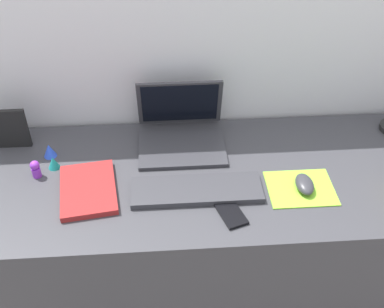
% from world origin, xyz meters
% --- Properties ---
extents(ground_plane, '(6.00, 6.00, 0.00)m').
position_xyz_m(ground_plane, '(0.00, 0.00, 0.00)').
color(ground_plane, slate).
extents(back_wall, '(2.97, 0.05, 1.45)m').
position_xyz_m(back_wall, '(0.00, 0.35, 0.72)').
color(back_wall, silver).
rests_on(back_wall, ground_plane).
extents(desk, '(1.77, 0.62, 0.74)m').
position_xyz_m(desk, '(0.00, 0.00, 0.37)').
color(desk, '#38383D').
rests_on(desk, ground_plane).
extents(laptop, '(0.30, 0.26, 0.21)m').
position_xyz_m(laptop, '(-0.04, 0.19, 0.79)').
color(laptop, '#333338').
rests_on(laptop, desk).
extents(keyboard, '(0.41, 0.13, 0.02)m').
position_xyz_m(keyboard, '(-0.01, -0.08, 0.75)').
color(keyboard, '#333338').
rests_on(keyboard, desk).
extents(mousepad, '(0.21, 0.17, 0.00)m').
position_xyz_m(mousepad, '(0.32, -0.09, 0.74)').
color(mousepad, '#8CDB33').
rests_on(mousepad, desk).
extents(mouse, '(0.06, 0.10, 0.03)m').
position_xyz_m(mouse, '(0.33, -0.09, 0.76)').
color(mouse, '#333338').
rests_on(mouse, mousepad).
extents(cell_phone, '(0.10, 0.14, 0.01)m').
position_xyz_m(cell_phone, '(0.08, -0.18, 0.74)').
color(cell_phone, black).
rests_on(cell_phone, desk).
extents(notebook_pad, '(0.20, 0.26, 0.02)m').
position_xyz_m(notebook_pad, '(-0.35, -0.05, 0.75)').
color(notebook_pad, maroon).
rests_on(notebook_pad, desk).
extents(picture_frame, '(0.12, 0.02, 0.15)m').
position_xyz_m(picture_frame, '(-0.63, 0.20, 0.81)').
color(picture_frame, black).
rests_on(picture_frame, desk).
extents(toy_figurine_blue, '(0.04, 0.04, 0.05)m').
position_xyz_m(toy_figurine_blue, '(-0.50, 0.13, 0.76)').
color(toy_figurine_blue, blue).
rests_on(toy_figurine_blue, desk).
extents(toy_figurine_purple, '(0.03, 0.03, 0.06)m').
position_xyz_m(toy_figurine_purple, '(-0.52, 0.03, 0.77)').
color(toy_figurine_purple, purple).
rests_on(toy_figurine_purple, desk).
extents(toy_figurine_teal, '(0.04, 0.04, 0.04)m').
position_xyz_m(toy_figurine_teal, '(-0.47, 0.07, 0.76)').
color(toy_figurine_teal, teal).
rests_on(toy_figurine_teal, desk).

